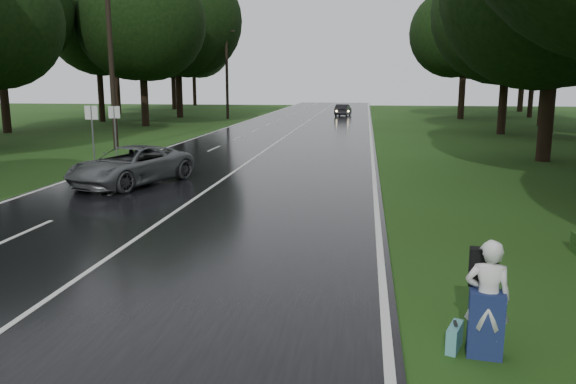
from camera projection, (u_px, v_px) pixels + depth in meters
name	position (u px, v px, depth m)	size (l,w,h in m)	color
ground	(100.00, 265.00, 11.69)	(160.00, 160.00, 0.00)	#214514
road	(267.00, 150.00, 31.12)	(12.00, 140.00, 0.04)	black
lane_center	(267.00, 149.00, 31.11)	(0.12, 140.00, 0.01)	silver
grey_car	(131.00, 166.00, 20.50)	(2.31, 5.01, 1.39)	#515557
far_car	(343.00, 110.00, 61.08)	(1.33, 3.81, 1.25)	black
hitchhiker	(487.00, 303.00, 7.70)	(0.66, 0.61, 1.68)	silver
suitcase	(455.00, 337.00, 7.99)	(0.15, 0.51, 0.36)	teal
utility_pole_mid	(116.00, 149.00, 31.63)	(1.80, 0.28, 9.23)	black
utility_pole_far	(228.00, 119.00, 57.06)	(1.80, 0.28, 9.59)	black
road_sign_a	(95.00, 163.00, 26.41)	(0.64, 0.10, 2.65)	white
road_sign_b	(117.00, 156.00, 28.74)	(0.61, 0.10, 2.53)	white
tree_left_e	(146.00, 126.00, 47.87)	(9.43, 9.43, 14.74)	black
tree_left_f	(180.00, 117.00, 59.25)	(10.71, 10.71, 16.74)	black
tree_right_d	(542.00, 161.00, 26.87)	(8.62, 8.62, 13.46)	black
tree_right_e	(501.00, 134.00, 40.62)	(9.09, 9.09, 14.20)	black
tree_right_f	(460.00, 119.00, 56.78)	(9.88, 9.88, 15.44)	black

